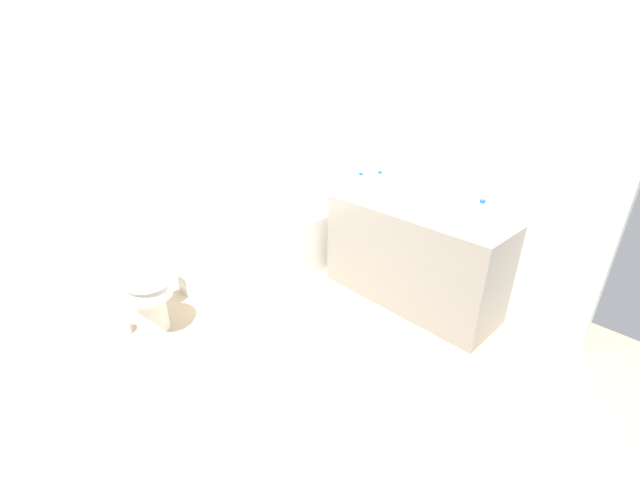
% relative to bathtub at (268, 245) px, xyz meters
% --- Properties ---
extents(ground_plane, '(4.04, 4.04, 0.00)m').
position_rel_bathtub_xyz_m(ground_plane, '(-0.65, -0.95, -0.30)').
color(ground_plane, tan).
extents(wall_back_tiled, '(3.44, 0.10, 2.40)m').
position_rel_bathtub_xyz_m(wall_back_tiled, '(-0.65, 0.38, 0.91)').
color(wall_back_tiled, silver).
rests_on(wall_back_tiled, ground_plane).
extents(wall_right_mirror, '(0.10, 2.95, 2.40)m').
position_rel_bathtub_xyz_m(wall_right_mirror, '(0.92, -0.95, 0.91)').
color(wall_right_mirror, silver).
rests_on(wall_right_mirror, ground_plane).
extents(bathtub, '(1.57, 0.65, 1.27)m').
position_rel_bathtub_xyz_m(bathtub, '(0.00, 0.00, 0.00)').
color(bathtub, silver).
rests_on(bathtub, ground_plane).
extents(toilet, '(0.35, 0.49, 0.66)m').
position_rel_bathtub_xyz_m(toilet, '(-1.17, -0.09, 0.04)').
color(toilet, white).
rests_on(toilet, ground_plane).
extents(vanity_counter, '(0.54, 1.45, 0.82)m').
position_rel_bathtub_xyz_m(vanity_counter, '(0.60, -1.18, 0.12)').
color(vanity_counter, gray).
rests_on(vanity_counter, ground_plane).
extents(sink_basin, '(0.35, 0.35, 0.06)m').
position_rel_bathtub_xyz_m(sink_basin, '(0.58, -1.09, 0.56)').
color(sink_basin, white).
rests_on(sink_basin, vanity_counter).
extents(sink_faucet, '(0.10, 0.15, 0.06)m').
position_rel_bathtub_xyz_m(sink_faucet, '(0.78, -1.09, 0.56)').
color(sink_faucet, '#B3B3B8').
rests_on(sink_faucet, vanity_counter).
extents(water_bottle_0, '(0.07, 0.07, 0.21)m').
position_rel_bathtub_xyz_m(water_bottle_0, '(0.56, -1.70, 0.63)').
color(water_bottle_0, silver).
rests_on(water_bottle_0, vanity_counter).
extents(water_bottle_1, '(0.06, 0.06, 0.23)m').
position_rel_bathtub_xyz_m(water_bottle_1, '(0.59, -0.80, 0.63)').
color(water_bottle_1, silver).
rests_on(water_bottle_1, vanity_counter).
extents(water_bottle_2, '(0.06, 0.06, 0.19)m').
position_rel_bathtub_xyz_m(water_bottle_2, '(0.55, -0.64, 0.61)').
color(water_bottle_2, silver).
rests_on(water_bottle_2, vanity_counter).
extents(drinking_glass_0, '(0.06, 0.06, 0.10)m').
position_rel_bathtub_xyz_m(drinking_glass_0, '(0.63, -1.39, 0.58)').
color(drinking_glass_0, white).
rests_on(drinking_glass_0, vanity_counter).
extents(drinking_glass_1, '(0.07, 0.07, 0.10)m').
position_rel_bathtub_xyz_m(drinking_glass_1, '(0.63, -1.57, 0.58)').
color(drinking_glass_1, white).
rests_on(drinking_glass_1, vanity_counter).
extents(drinking_glass_2, '(0.07, 0.07, 0.08)m').
position_rel_bathtub_xyz_m(drinking_glass_2, '(0.54, -1.78, 0.57)').
color(drinking_glass_2, white).
rests_on(drinking_glass_2, vanity_counter).
extents(drinking_glass_3, '(0.08, 0.08, 0.10)m').
position_rel_bathtub_xyz_m(drinking_glass_3, '(0.55, -1.35, 0.58)').
color(drinking_glass_3, white).
rests_on(drinking_glass_3, vanity_counter).
extents(toilet_paper_roll, '(0.11, 0.11, 0.13)m').
position_rel_bathtub_xyz_m(toilet_paper_roll, '(-1.36, -0.02, -0.23)').
color(toilet_paper_roll, white).
rests_on(toilet_paper_roll, ground_plane).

